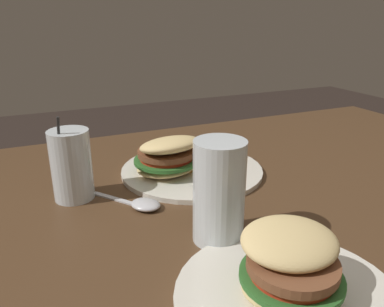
{
  "coord_description": "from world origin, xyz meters",
  "views": [
    {
      "loc": [
        0.36,
        0.49,
        1.04
      ],
      "look_at": [
        0.05,
        -0.21,
        0.76
      ],
      "focal_mm": 35.0,
      "sensor_mm": 36.0,
      "label": 1
    }
  ],
  "objects_px": {
    "beer_glass": "(219,195)",
    "juice_glass": "(72,168)",
    "spoon": "(142,204)",
    "meal_plate_far": "(290,280)",
    "meal_plate_near": "(181,162)"
  },
  "relations": [
    {
      "from": "meal_plate_near",
      "to": "spoon",
      "type": "relative_size",
      "value": 1.96
    },
    {
      "from": "juice_glass",
      "to": "meal_plate_far",
      "type": "xyz_separation_m",
      "value": [
        -0.2,
        0.39,
        -0.03
      ]
    },
    {
      "from": "juice_glass",
      "to": "meal_plate_far",
      "type": "distance_m",
      "value": 0.44
    },
    {
      "from": "beer_glass",
      "to": "juice_glass",
      "type": "height_order",
      "value": "juice_glass"
    },
    {
      "from": "meal_plate_near",
      "to": "spoon",
      "type": "distance_m",
      "value": 0.16
    },
    {
      "from": "beer_glass",
      "to": "meal_plate_near",
      "type": "bearing_deg",
      "value": -99.2
    },
    {
      "from": "beer_glass",
      "to": "spoon",
      "type": "xyz_separation_m",
      "value": [
        0.08,
        -0.14,
        -0.07
      ]
    },
    {
      "from": "meal_plate_far",
      "to": "meal_plate_near",
      "type": "bearing_deg",
      "value": -93.57
    },
    {
      "from": "beer_glass",
      "to": "meal_plate_far",
      "type": "xyz_separation_m",
      "value": [
        -0.02,
        0.15,
        -0.05
      ]
    },
    {
      "from": "beer_glass",
      "to": "juice_glass",
      "type": "bearing_deg",
      "value": -51.75
    },
    {
      "from": "spoon",
      "to": "juice_glass",
      "type": "bearing_deg",
      "value": -167.77
    },
    {
      "from": "beer_glass",
      "to": "juice_glass",
      "type": "relative_size",
      "value": 0.97
    },
    {
      "from": "meal_plate_far",
      "to": "beer_glass",
      "type": "bearing_deg",
      "value": -84.21
    },
    {
      "from": "juice_glass",
      "to": "spoon",
      "type": "relative_size",
      "value": 1.04
    },
    {
      "from": "juice_glass",
      "to": "spoon",
      "type": "bearing_deg",
      "value": 139.54
    }
  ]
}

